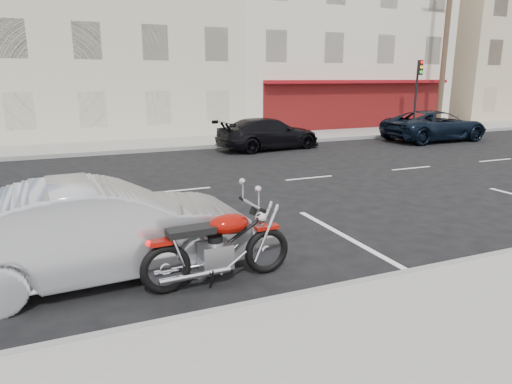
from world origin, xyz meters
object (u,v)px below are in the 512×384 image
at_px(sedan_silver, 102,230).
at_px(traffic_light, 417,86).
at_px(car_far, 269,134).
at_px(utility_pole, 445,46).
at_px(suv_far, 435,126).
at_px(motorcycle, 268,240).
at_px(fire_hydrant, 391,124).

bearing_deg(sedan_silver, traffic_light, -56.99).
bearing_deg(car_far, utility_pole, -84.87).
xyz_separation_m(utility_pole, traffic_light, (-2.00, -0.27, -2.18)).
bearing_deg(sedan_silver, suv_far, -61.82).
distance_m(traffic_light, motorcycle, 21.21).
height_order(utility_pole, car_far, utility_pole).
bearing_deg(suv_far, sedan_silver, 120.31).
bearing_deg(utility_pole, sedan_silver, -145.70).
bearing_deg(motorcycle, sedan_silver, 157.02).
xyz_separation_m(fire_hydrant, suv_far, (-0.12, -3.39, 0.20)).
relative_size(fire_hydrant, car_far, 0.16).
bearing_deg(traffic_light, motorcycle, -137.58).
relative_size(utility_pole, car_far, 1.94).
distance_m(traffic_light, car_far, 10.69).
height_order(traffic_light, car_far, traffic_light).
xyz_separation_m(utility_pole, motorcycle, (-17.58, -14.51, -4.20)).
relative_size(fire_hydrant, sedan_silver, 0.16).
relative_size(utility_pole, motorcycle, 3.81).
relative_size(traffic_light, sedan_silver, 0.83).
relative_size(fire_hydrant, suv_far, 0.14).
distance_m(fire_hydrant, suv_far, 3.40).
relative_size(utility_pole, sedan_silver, 1.95).
bearing_deg(fire_hydrant, motorcycle, -134.35).
bearing_deg(sedan_silver, car_far, -39.19).
bearing_deg(motorcycle, suv_far, 35.40).
xyz_separation_m(utility_pole, suv_far, (-3.62, -3.49, -4.00)).
bearing_deg(fire_hydrant, suv_far, -91.97).
distance_m(traffic_light, suv_far, 4.04).
bearing_deg(traffic_light, sedan_silver, -143.39).
bearing_deg(fire_hydrant, traffic_light, -6.36).
xyz_separation_m(utility_pole, fire_hydrant, (-3.50, -0.10, -4.21)).
relative_size(suv_far, car_far, 1.14).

